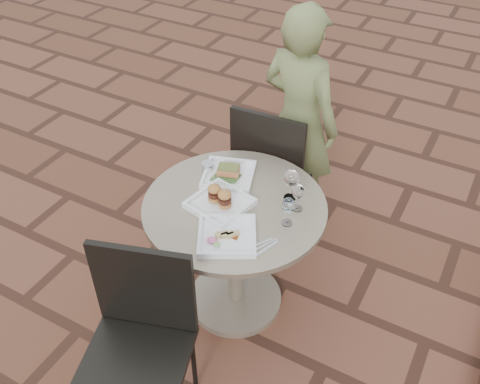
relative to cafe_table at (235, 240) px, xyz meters
The scene contains 13 objects.
ground 0.56m from the cafe_table, 142.70° to the right, with size 60.00×60.00×0.00m, color brown.
cafe_table is the anchor object (origin of this frame).
chair_far 0.63m from the cafe_table, 98.03° to the left, with size 0.46×0.46×0.93m.
chair_near 0.72m from the cafe_table, 94.77° to the right, with size 0.55×0.55×0.93m.
diner 0.88m from the cafe_table, 92.17° to the left, with size 0.53×0.35×1.44m, color olive.
plate_salmon 0.34m from the cafe_table, 127.56° to the left, with size 0.32×0.32×0.07m.
plate_sliders 0.29m from the cafe_table, 142.77° to the right, with size 0.31×0.31×0.17m.
plate_tuna 0.35m from the cafe_table, 69.39° to the right, with size 0.35×0.35×0.03m.
wine_glass_right 0.45m from the cafe_table, ahead, with size 0.06×0.06×0.15m.
wine_glass_mid 0.46m from the cafe_table, 38.97° to the left, with size 0.07×0.07×0.17m.
wine_glass_far 0.46m from the cafe_table, 22.71° to the left, with size 0.06×0.06×0.15m.
steel_ramekin 0.41m from the cafe_table, 146.45° to the left, with size 0.07×0.07×0.05m, color silver.
cutlery_set 0.40m from the cafe_table, 40.58° to the right, with size 0.09×0.20×0.00m, color silver, non-canonical shape.
Camera 1 is at (1.19, -1.52, 2.44)m, focal length 40.00 mm.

